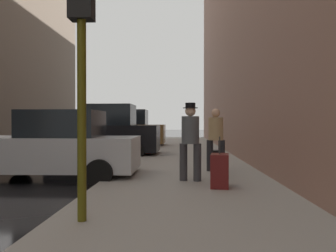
{
  "coord_description": "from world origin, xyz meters",
  "views": [
    {
      "loc": [
        5.82,
        -10.3,
        1.47
      ],
      "look_at": [
        5.31,
        3.44,
        1.34
      ],
      "focal_mm": 35.0,
      "sensor_mm": 36.0,
      "label": 1
    }
  ],
  "objects_px": {
    "parked_bronze_suv": "(127,130)",
    "fire_hydrant": "(148,146)",
    "parked_black_suv": "(106,133)",
    "pedestrian_with_beanie": "(190,138)",
    "rolling_suitcase": "(220,170)",
    "pedestrian_in_tan_coat": "(216,136)",
    "duffel_bag": "(215,154)",
    "parked_silver_sedan": "(57,147)",
    "traffic_light": "(82,27)"
  },
  "relations": [
    {
      "from": "parked_black_suv",
      "to": "pedestrian_with_beanie",
      "type": "height_order",
      "value": "parked_black_suv"
    },
    {
      "from": "parked_bronze_suv",
      "to": "pedestrian_in_tan_coat",
      "type": "xyz_separation_m",
      "value": [
        4.15,
        -10.35,
        0.07
      ]
    },
    {
      "from": "fire_hydrant",
      "to": "pedestrian_in_tan_coat",
      "type": "xyz_separation_m",
      "value": [
        2.34,
        -5.05,
        0.61
      ]
    },
    {
      "from": "parked_bronze_suv",
      "to": "duffel_bag",
      "type": "distance_m",
      "value": 8.26
    },
    {
      "from": "parked_bronze_suv",
      "to": "rolling_suitcase",
      "type": "xyz_separation_m",
      "value": [
        3.99,
        -12.57,
        -0.54
      ]
    },
    {
      "from": "parked_black_suv",
      "to": "duffel_bag",
      "type": "relative_size",
      "value": 10.53
    },
    {
      "from": "pedestrian_with_beanie",
      "to": "duffel_bag",
      "type": "bearing_deg",
      "value": 77.58
    },
    {
      "from": "pedestrian_in_tan_coat",
      "to": "rolling_suitcase",
      "type": "relative_size",
      "value": 1.64
    },
    {
      "from": "pedestrian_with_beanie",
      "to": "pedestrian_in_tan_coat",
      "type": "bearing_deg",
      "value": 63.92
    },
    {
      "from": "parked_bronze_suv",
      "to": "fire_hydrant",
      "type": "relative_size",
      "value": 6.57
    },
    {
      "from": "parked_black_suv",
      "to": "fire_hydrant",
      "type": "xyz_separation_m",
      "value": [
        1.8,
        0.19,
        -0.54
      ]
    },
    {
      "from": "pedestrian_with_beanie",
      "to": "pedestrian_in_tan_coat",
      "type": "relative_size",
      "value": 1.04
    },
    {
      "from": "parked_black_suv",
      "to": "pedestrian_in_tan_coat",
      "type": "xyz_separation_m",
      "value": [
        4.15,
        -4.87,
        0.07
      ]
    },
    {
      "from": "traffic_light",
      "to": "pedestrian_with_beanie",
      "type": "xyz_separation_m",
      "value": [
        1.55,
        3.11,
        -1.62
      ]
    },
    {
      "from": "fire_hydrant",
      "to": "pedestrian_in_tan_coat",
      "type": "distance_m",
      "value": 5.6
    },
    {
      "from": "parked_silver_sedan",
      "to": "rolling_suitcase",
      "type": "bearing_deg",
      "value": -21.44
    },
    {
      "from": "parked_bronze_suv",
      "to": "pedestrian_with_beanie",
      "type": "height_order",
      "value": "parked_bronze_suv"
    },
    {
      "from": "pedestrian_in_tan_coat",
      "to": "duffel_bag",
      "type": "height_order",
      "value": "pedestrian_in_tan_coat"
    },
    {
      "from": "parked_bronze_suv",
      "to": "pedestrian_with_beanie",
      "type": "bearing_deg",
      "value": -73.97
    },
    {
      "from": "parked_bronze_suv",
      "to": "duffel_bag",
      "type": "relative_size",
      "value": 10.51
    },
    {
      "from": "parked_black_suv",
      "to": "rolling_suitcase",
      "type": "xyz_separation_m",
      "value": [
        3.99,
        -7.08,
        -0.54
      ]
    },
    {
      "from": "parked_bronze_suv",
      "to": "fire_hydrant",
      "type": "xyz_separation_m",
      "value": [
        1.8,
        -5.3,
        -0.54
      ]
    },
    {
      "from": "rolling_suitcase",
      "to": "duffel_bag",
      "type": "xyz_separation_m",
      "value": [
        0.52,
        5.69,
        -0.2
      ]
    },
    {
      "from": "parked_silver_sedan",
      "to": "pedestrian_with_beanie",
      "type": "height_order",
      "value": "pedestrian_with_beanie"
    },
    {
      "from": "pedestrian_with_beanie",
      "to": "rolling_suitcase",
      "type": "relative_size",
      "value": 1.71
    },
    {
      "from": "traffic_light",
      "to": "duffel_bag",
      "type": "bearing_deg",
      "value": 71.86
    },
    {
      "from": "parked_bronze_suv",
      "to": "rolling_suitcase",
      "type": "bearing_deg",
      "value": -72.39
    },
    {
      "from": "fire_hydrant",
      "to": "duffel_bag",
      "type": "relative_size",
      "value": 1.6
    },
    {
      "from": "parked_black_suv",
      "to": "pedestrian_with_beanie",
      "type": "relative_size",
      "value": 2.61
    },
    {
      "from": "pedestrian_in_tan_coat",
      "to": "duffel_bag",
      "type": "bearing_deg",
      "value": 84.11
    },
    {
      "from": "parked_silver_sedan",
      "to": "pedestrian_in_tan_coat",
      "type": "bearing_deg",
      "value": 8.93
    },
    {
      "from": "duffel_bag",
      "to": "parked_black_suv",
      "type": "bearing_deg",
      "value": 162.79
    },
    {
      "from": "traffic_light",
      "to": "duffel_bag",
      "type": "distance_m",
      "value": 8.86
    },
    {
      "from": "parked_silver_sedan",
      "to": "parked_bronze_suv",
      "type": "height_order",
      "value": "parked_bronze_suv"
    },
    {
      "from": "traffic_light",
      "to": "parked_black_suv",
      "type": "bearing_deg",
      "value": 101.06
    },
    {
      "from": "pedestrian_with_beanie",
      "to": "pedestrian_in_tan_coat",
      "type": "distance_m",
      "value": 1.68
    },
    {
      "from": "fire_hydrant",
      "to": "duffel_bag",
      "type": "height_order",
      "value": "fire_hydrant"
    },
    {
      "from": "traffic_light",
      "to": "pedestrian_in_tan_coat",
      "type": "xyz_separation_m",
      "value": [
        2.29,
        4.62,
        -1.65
      ]
    },
    {
      "from": "parked_black_suv",
      "to": "traffic_light",
      "type": "relative_size",
      "value": 1.29
    },
    {
      "from": "parked_bronze_suv",
      "to": "pedestrian_in_tan_coat",
      "type": "distance_m",
      "value": 11.15
    },
    {
      "from": "pedestrian_with_beanie",
      "to": "parked_black_suv",
      "type": "bearing_deg",
      "value": 118.12
    },
    {
      "from": "rolling_suitcase",
      "to": "duffel_bag",
      "type": "height_order",
      "value": "rolling_suitcase"
    },
    {
      "from": "rolling_suitcase",
      "to": "traffic_light",
      "type": "bearing_deg",
      "value": -131.68
    },
    {
      "from": "traffic_light",
      "to": "rolling_suitcase",
      "type": "bearing_deg",
      "value": 48.32
    },
    {
      "from": "parked_black_suv",
      "to": "pedestrian_in_tan_coat",
      "type": "distance_m",
      "value": 6.39
    },
    {
      "from": "parked_black_suv",
      "to": "pedestrian_with_beanie",
      "type": "distance_m",
      "value": 7.23
    },
    {
      "from": "parked_silver_sedan",
      "to": "duffel_bag",
      "type": "distance_m",
      "value": 6.13
    },
    {
      "from": "parked_silver_sedan",
      "to": "rolling_suitcase",
      "type": "xyz_separation_m",
      "value": [
        3.99,
        -1.57,
        -0.36
      ]
    },
    {
      "from": "pedestrian_in_tan_coat",
      "to": "rolling_suitcase",
      "type": "height_order",
      "value": "pedestrian_in_tan_coat"
    },
    {
      "from": "parked_silver_sedan",
      "to": "pedestrian_with_beanie",
      "type": "bearing_deg",
      "value": -14.14
    }
  ]
}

